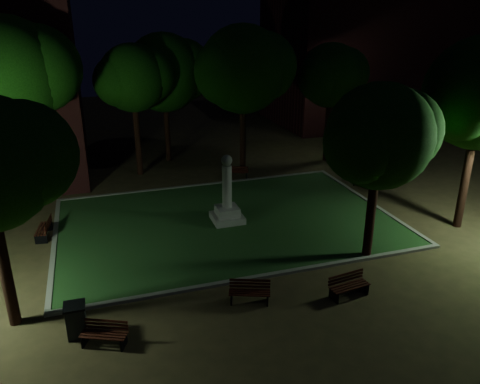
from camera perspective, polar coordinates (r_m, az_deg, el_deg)
The scene contains 19 objects.
ground at distance 20.21m, azimuth 0.07°, elevation -5.97°, with size 80.00×80.00×0.00m, color #453821.
lawn at distance 21.91m, azimuth -1.56°, elevation -3.61°, with size 15.00×10.00×0.08m, color #23481E.
lawn_kerb at distance 21.90m, azimuth -1.56°, elevation -3.56°, with size 15.40×10.40×0.12m.
monument at distance 21.54m, azimuth -1.58°, elevation -1.39°, with size 1.40×1.40×3.20m.
building_far at distance 44.08m, azimuth 15.02°, elevation 16.28°, with size 16.00×10.00×12.00m, color #4F1C1C.
tree_north_wl at distance 27.75m, azimuth -12.76°, elevation 13.38°, with size 4.70×3.84×7.64m.
tree_north_er at distance 27.30m, azimuth 0.59°, elevation 14.72°, with size 6.13×5.00×8.66m.
tree_ne at distance 30.56m, azimuth 11.21°, elevation 13.76°, with size 4.89×3.99×7.50m.
tree_se at distance 17.95m, azimuth 16.88°, elevation 6.50°, with size 4.86×3.96×6.94m.
tree_nw at distance 24.35m, azimuth -26.23°, elevation 12.96°, with size 6.23×5.09×9.17m.
tree_far_north at distance 30.26m, azimuth -9.05°, elevation 14.16°, with size 5.96×4.86×8.10m.
lamppost_ne at distance 31.65m, azimuth 11.99°, elevation 9.14°, with size 1.18×0.28×4.06m.
bench_near_left at distance 16.14m, azimuth 1.18°, elevation -12.11°, with size 1.47×0.94×0.76m.
bench_near_right at distance 16.85m, azimuth 13.08°, elevation -11.09°, with size 1.50×0.68×0.79m.
bench_west_near at distance 14.90m, azimuth -16.20°, elevation -16.32°, with size 1.43×1.00×0.75m.
bench_left_side at distance 22.08m, azimuth -22.70°, elevation -4.19°, with size 0.69×1.52×0.80m.
bench_right_side at distance 26.94m, azimuth 15.08°, elevation 1.25°, with size 1.06×1.56×0.81m.
bench_far_side at distance 27.56m, azimuth -0.49°, elevation 2.43°, with size 1.52×1.04×0.79m.
trash_bin at distance 15.38m, azimuth -19.34°, elevation -14.50°, with size 0.64×0.64×1.08m.
Camera 1 is at (-5.58, -17.10, 9.20)m, focal length 35.00 mm.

